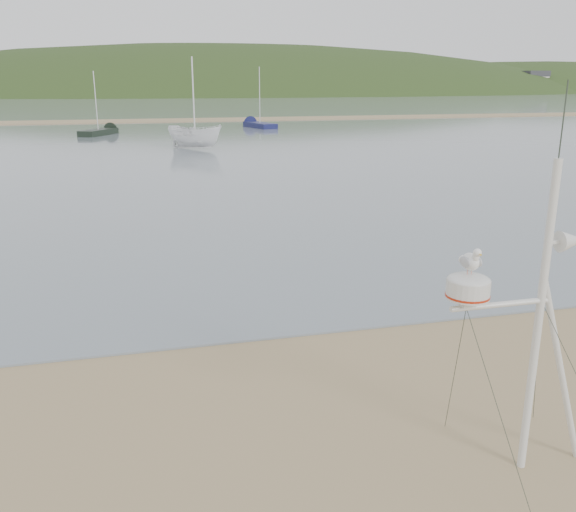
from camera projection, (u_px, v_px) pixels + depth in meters
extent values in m
plane|color=#8C7551|center=(111.00, 497.00, 7.26)|extent=(560.00, 560.00, 0.00)
cube|color=slate|center=(125.00, 103.00, 130.06)|extent=(560.00, 256.00, 0.04)
cube|color=#8C7551|center=(124.00, 121.00, 72.37)|extent=(560.00, 7.00, 0.07)
ellipsoid|color=#213315|center=(233.00, 150.00, 241.57)|extent=(400.00, 180.00, 80.00)
ellipsoid|color=#213315|center=(541.00, 127.00, 273.18)|extent=(300.00, 135.00, 56.00)
cube|color=silver|center=(90.00, 83.00, 186.10)|extent=(8.40, 6.30, 8.00)
cube|color=silver|center=(176.00, 82.00, 192.32)|extent=(8.40, 6.30, 8.00)
cube|color=silver|center=(257.00, 82.00, 198.53)|extent=(8.40, 6.30, 8.00)
cube|color=silver|center=(333.00, 82.00, 204.74)|extent=(8.40, 6.30, 8.00)
cube|color=silver|center=(404.00, 82.00, 210.95)|extent=(8.40, 6.30, 8.00)
cube|color=silver|center=(471.00, 82.00, 217.16)|extent=(8.40, 6.30, 8.00)
cube|color=silver|center=(534.00, 82.00, 223.38)|extent=(8.40, 6.30, 8.00)
cylinder|color=silver|center=(538.00, 324.00, 7.31)|extent=(0.10, 0.10, 3.95)
cylinder|color=silver|center=(561.00, 372.00, 7.60)|extent=(0.92, 0.08, 2.59)
cylinder|color=silver|center=(501.00, 304.00, 7.10)|extent=(1.29, 0.07, 0.07)
cylinder|color=#2D382D|center=(563.00, 122.00, 6.65)|extent=(0.02, 0.02, 0.89)
cube|color=silver|center=(467.00, 302.00, 6.97)|extent=(0.16, 0.16, 0.09)
cylinder|color=silver|center=(468.00, 289.00, 6.93)|extent=(0.49, 0.49, 0.22)
cylinder|color=#B3240C|center=(467.00, 295.00, 6.95)|extent=(0.50, 0.50, 0.02)
ellipsoid|color=silver|center=(469.00, 280.00, 6.90)|extent=(0.49, 0.49, 0.14)
cone|color=silver|center=(569.00, 241.00, 7.09)|extent=(0.26, 0.26, 0.26)
cube|color=silver|center=(556.00, 242.00, 7.05)|extent=(0.20, 0.04, 0.04)
cylinder|color=tan|center=(468.00, 272.00, 6.86)|extent=(0.01, 0.01, 0.07)
cylinder|color=tan|center=(471.00, 271.00, 6.87)|extent=(0.01, 0.01, 0.07)
ellipsoid|color=white|center=(470.00, 262.00, 6.84)|extent=(0.17, 0.27, 0.20)
ellipsoid|color=#ACAEB5|center=(465.00, 262.00, 6.81)|extent=(0.05, 0.22, 0.13)
ellipsoid|color=#ACAEB5|center=(477.00, 261.00, 6.84)|extent=(0.05, 0.22, 0.13)
cone|color=white|center=(464.00, 260.00, 6.97)|extent=(0.09, 0.08, 0.09)
ellipsoid|color=white|center=(476.00, 257.00, 6.72)|extent=(0.08, 0.08, 0.12)
sphere|color=white|center=(477.00, 253.00, 6.68)|extent=(0.09, 0.09, 0.09)
cone|color=gold|center=(480.00, 254.00, 6.64)|extent=(0.02, 0.05, 0.02)
imported|color=white|center=(194.00, 116.00, 42.97)|extent=(2.46, 2.46, 4.56)
cube|color=#141747|center=(260.00, 125.00, 62.96)|extent=(2.76, 5.26, 0.50)
cone|color=#141747|center=(247.00, 123.00, 65.68)|extent=(1.98, 2.09, 1.61)
cylinder|color=silver|center=(260.00, 95.00, 62.12)|extent=(0.08, 0.08, 5.52)
cube|color=black|center=(98.00, 132.00, 54.43)|extent=(3.44, 4.69, 0.50)
cone|color=black|center=(115.00, 130.00, 57.14)|extent=(2.04, 2.09, 1.46)
cylinder|color=silver|center=(96.00, 100.00, 53.66)|extent=(0.08, 0.08, 5.00)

